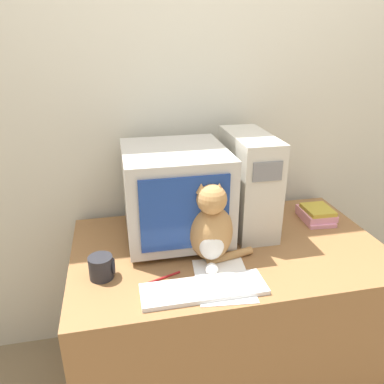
% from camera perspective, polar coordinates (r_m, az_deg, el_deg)
% --- Properties ---
extents(wall_back, '(7.00, 0.05, 2.50)m').
position_cam_1_polar(wall_back, '(1.96, 1.99, 10.94)').
color(wall_back, beige).
rests_on(wall_back, ground_plane).
extents(desk, '(1.38, 0.81, 0.78)m').
position_cam_1_polar(desk, '(1.94, 5.16, -18.07)').
color(desk, olive).
rests_on(desk, ground_plane).
extents(crt_monitor, '(0.45, 0.47, 0.42)m').
position_cam_1_polar(crt_monitor, '(1.69, -2.56, -0.13)').
color(crt_monitor, '#BCB7AD').
rests_on(crt_monitor, desk).
extents(computer_tower, '(0.18, 0.42, 0.46)m').
position_cam_1_polar(computer_tower, '(1.79, 8.59, 1.45)').
color(computer_tower, beige).
rests_on(computer_tower, desk).
extents(keyboard, '(0.47, 0.14, 0.02)m').
position_cam_1_polar(keyboard, '(1.43, 1.81, -14.55)').
color(keyboard, silver).
rests_on(keyboard, desk).
extents(cat, '(0.29, 0.28, 0.35)m').
position_cam_1_polar(cat, '(1.54, 2.91, -5.49)').
color(cat, '#B7844C').
rests_on(cat, desk).
extents(book_stack, '(0.16, 0.20, 0.07)m').
position_cam_1_polar(book_stack, '(2.01, 18.43, -3.18)').
color(book_stack, pink).
rests_on(book_stack, desk).
extents(pen, '(0.14, 0.06, 0.01)m').
position_cam_1_polar(pen, '(1.50, -4.38, -12.89)').
color(pen, maroon).
rests_on(pen, desk).
extents(paper_sheet, '(0.24, 0.32, 0.00)m').
position_cam_1_polar(paper_sheet, '(1.49, 4.73, -13.20)').
color(paper_sheet, white).
rests_on(paper_sheet, desk).
extents(mug, '(0.10, 0.09, 0.09)m').
position_cam_1_polar(mug, '(1.52, -13.59, -11.07)').
color(mug, '#232328').
rests_on(mug, desk).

